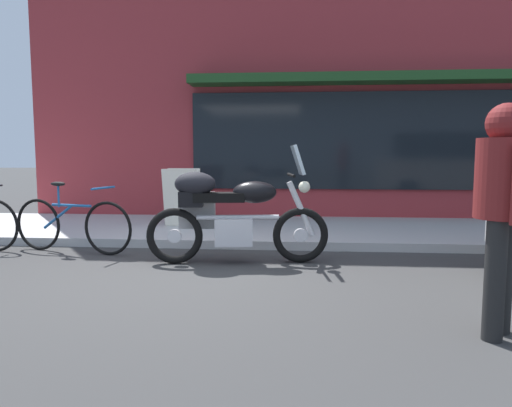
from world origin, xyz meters
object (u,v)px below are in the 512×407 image
parked_bicycle (72,224)px  sandwich_board_sign (182,197)px  pedestrian_walking (504,192)px  touring_motorcycle (227,212)px

parked_bicycle → sandwich_board_sign: sandwich_board_sign is taller
parked_bicycle → pedestrian_walking: pedestrian_walking is taller
pedestrian_walking → sandwich_board_sign: pedestrian_walking is taller
parked_bicycle → sandwich_board_sign: bearing=57.2°
touring_motorcycle → sandwich_board_sign: touring_motorcycle is taller
sandwich_board_sign → touring_motorcycle: bearing=-62.8°
touring_motorcycle → sandwich_board_sign: 2.32m
pedestrian_walking → sandwich_board_sign: size_ratio=1.75×
touring_motorcycle → parked_bicycle: bearing=169.3°
parked_bicycle → pedestrian_walking: size_ratio=1.07×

